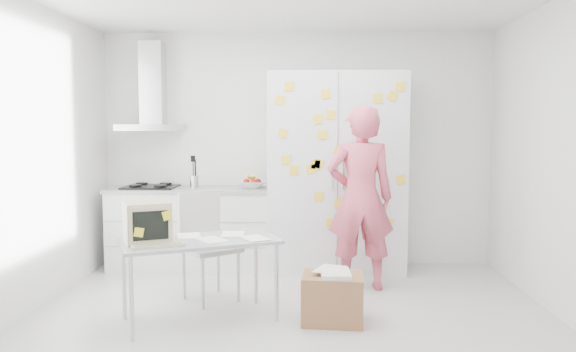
{
  "coord_description": "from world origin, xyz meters",
  "views": [
    {
      "loc": [
        0.15,
        -4.57,
        1.61
      ],
      "look_at": [
        -0.05,
        0.73,
        1.14
      ],
      "focal_mm": 35.0,
      "sensor_mm": 36.0,
      "label": 1
    }
  ],
  "objects_px": {
    "person": "(360,198)",
    "desk": "(167,231)",
    "chair": "(206,239)",
    "cardboard_box": "(333,297)"
  },
  "relations": [
    {
      "from": "person",
      "to": "desk",
      "type": "distance_m",
      "value": 1.97
    },
    {
      "from": "desk",
      "to": "person",
      "type": "bearing_deg",
      "value": 8.36
    },
    {
      "from": "desk",
      "to": "chair",
      "type": "xyz_separation_m",
      "value": [
        0.2,
        0.68,
        -0.2
      ]
    },
    {
      "from": "desk",
      "to": "chair",
      "type": "bearing_deg",
      "value": 49.76
    },
    {
      "from": "person",
      "to": "cardboard_box",
      "type": "xyz_separation_m",
      "value": [
        -0.31,
        -0.98,
        -0.7
      ]
    },
    {
      "from": "desk",
      "to": "chair",
      "type": "relative_size",
      "value": 1.41
    },
    {
      "from": "desk",
      "to": "cardboard_box",
      "type": "xyz_separation_m",
      "value": [
        1.35,
        0.08,
        -0.56
      ]
    },
    {
      "from": "person",
      "to": "chair",
      "type": "relative_size",
      "value": 1.81
    },
    {
      "from": "desk",
      "to": "cardboard_box",
      "type": "height_order",
      "value": "desk"
    },
    {
      "from": "person",
      "to": "chair",
      "type": "distance_m",
      "value": 1.55
    }
  ]
}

